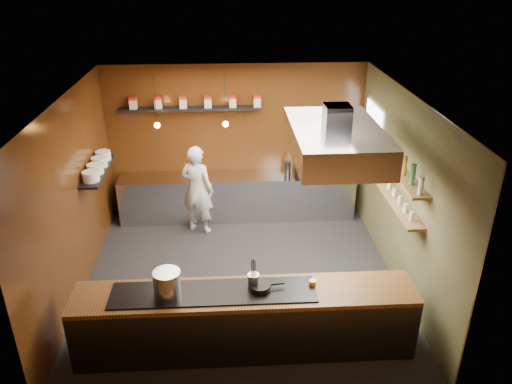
{
  "coord_description": "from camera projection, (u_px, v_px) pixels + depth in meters",
  "views": [
    {
      "loc": [
        -0.17,
        -6.78,
        4.79
      ],
      "look_at": [
        0.26,
        0.4,
        1.37
      ],
      "focal_mm": 35.0,
      "sensor_mm": 36.0,
      "label": 1
    }
  ],
  "objects": [
    {
      "name": "right_wall",
      "position": [
        403.0,
        192.0,
        7.67
      ],
      "size": [
        0.0,
        5.0,
        5.0
      ],
      "primitive_type": "plane",
      "rotation": [
        1.57,
        0.0,
        -1.57
      ],
      "color": "#4C4C2B",
      "rests_on": "ground"
    },
    {
      "name": "window_pane",
      "position": [
        372.0,
        132.0,
        9.03
      ],
      "size": [
        0.0,
        1.0,
        1.0
      ],
      "primitive_type": "plane",
      "rotation": [
        1.57,
        0.0,
        -1.57
      ],
      "color": "white",
      "rests_on": "right_wall"
    },
    {
      "name": "plate_shelf",
      "position": [
        98.0,
        171.0,
        8.29
      ],
      "size": [
        0.3,
        1.4,
        0.04
      ],
      "primitive_type": "cube",
      "color": "black",
      "rests_on": "left_wall"
    },
    {
      "name": "frying_pan",
      "position": [
        260.0,
        287.0,
        6.35
      ],
      "size": [
        0.46,
        0.29,
        0.07
      ],
      "color": "black",
      "rests_on": "pass_counter"
    },
    {
      "name": "pass_counter",
      "position": [
        245.0,
        320.0,
        6.54
      ],
      "size": [
        4.4,
        0.72,
        0.94
      ],
      "color": "#38383D",
      "rests_on": "floor"
    },
    {
      "name": "bottle_shelf_upper",
      "position": [
        390.0,
        160.0,
        7.76
      ],
      "size": [
        0.26,
        2.8,
        0.04
      ],
      "primitive_type": "cube",
      "color": "olive",
      "rests_on": "right_wall"
    },
    {
      "name": "bottle_shelf_lower",
      "position": [
        386.0,
        187.0,
        7.96
      ],
      "size": [
        0.26,
        2.8,
        0.04
      ],
      "primitive_type": "cube",
      "color": "olive",
      "rests_on": "right_wall"
    },
    {
      "name": "chef",
      "position": [
        197.0,
        190.0,
        9.25
      ],
      "size": [
        0.74,
        0.62,
        1.72
      ],
      "primitive_type": "imported",
      "rotation": [
        0.0,
        0.0,
        2.75
      ],
      "color": "white",
      "rests_on": "floor"
    },
    {
      "name": "stockpot_small",
      "position": [
        165.0,
        285.0,
        6.22
      ],
      "size": [
        0.32,
        0.32,
        0.27
      ],
      "primitive_type": "cylinder",
      "rotation": [
        0.0,
        0.0,
        -0.12
      ],
      "color": "#B0B2B7",
      "rests_on": "pass_counter"
    },
    {
      "name": "floor",
      "position": [
        242.0,
        278.0,
        8.18
      ],
      "size": [
        5.0,
        5.0,
        0.0
      ],
      "primitive_type": "plane",
      "color": "black",
      "rests_on": "ground"
    },
    {
      "name": "tin_shelf",
      "position": [
        188.0,
        109.0,
        9.32
      ],
      "size": [
        2.6,
        0.26,
        0.04
      ],
      "primitive_type": "cube",
      "color": "black",
      "rests_on": "back_wall"
    },
    {
      "name": "extractor_hood",
      "position": [
        335.0,
        140.0,
        6.82
      ],
      "size": [
        1.2,
        2.0,
        0.72
      ],
      "color": "#38383D",
      "rests_on": "ceiling"
    },
    {
      "name": "espresso_machine",
      "position": [
        308.0,
        166.0,
        9.69
      ],
      "size": [
        0.48,
        0.47,
        0.39
      ],
      "primitive_type": "cube",
      "rotation": [
        0.0,
        0.0,
        0.29
      ],
      "color": "black",
      "rests_on": "prep_counter"
    },
    {
      "name": "prep_counter",
      "position": [
        238.0,
        196.0,
        9.95
      ],
      "size": [
        4.6,
        0.65,
        0.9
      ],
      "primitive_type": "cube",
      "color": "silver",
      "rests_on": "floor"
    },
    {
      "name": "butter_jar",
      "position": [
        313.0,
        283.0,
        6.44
      ],
      "size": [
        0.1,
        0.1,
        0.08
      ],
      "primitive_type": "cylinder",
      "rotation": [
        0.0,
        0.0,
        -0.05
      ],
      "color": "yellow",
      "rests_on": "pass_counter"
    },
    {
      "name": "bottles",
      "position": [
        391.0,
        151.0,
        7.7
      ],
      "size": [
        0.06,
        2.66,
        0.24
      ],
      "color": "silver",
      "rests_on": "bottle_shelf_upper"
    },
    {
      "name": "utensil_crock",
      "position": [
        253.0,
        281.0,
        6.36
      ],
      "size": [
        0.18,
        0.18,
        0.19
      ],
      "primitive_type": "cylinder",
      "rotation": [
        0.0,
        0.0,
        0.21
      ],
      "color": "silver",
      "rests_on": "pass_counter"
    },
    {
      "name": "pendant_left",
      "position": [
        157.0,
        122.0,
        8.72
      ],
      "size": [
        0.1,
        0.1,
        0.95
      ],
      "color": "black",
      "rests_on": "ceiling"
    },
    {
      "name": "plate_stacks",
      "position": [
        97.0,
        165.0,
        8.25
      ],
      "size": [
        0.26,
        1.16,
        0.16
      ],
      "color": "white",
      "rests_on": "plate_shelf"
    },
    {
      "name": "stockpot_large",
      "position": [
        167.0,
        283.0,
        6.19
      ],
      "size": [
        0.45,
        0.45,
        0.33
      ],
      "primitive_type": "cylinder",
      "rotation": [
        0.0,
        0.0,
        -0.38
      ],
      "color": "silver",
      "rests_on": "pass_counter"
    },
    {
      "name": "back_wall",
      "position": [
        236.0,
        141.0,
        9.79
      ],
      "size": [
        5.0,
        0.0,
        5.0
      ],
      "primitive_type": "plane",
      "rotation": [
        1.57,
        0.0,
        0.0
      ],
      "color": "#40200B",
      "rests_on": "ground"
    },
    {
      "name": "ceiling",
      "position": [
        239.0,
        99.0,
        6.89
      ],
      "size": [
        5.0,
        5.0,
        0.0
      ],
      "primitive_type": "plane",
      "rotation": [
        3.14,
        0.0,
        0.0
      ],
      "color": "silver",
      "rests_on": "back_wall"
    },
    {
      "name": "wine_glasses",
      "position": [
        387.0,
        182.0,
        7.92
      ],
      "size": [
        0.07,
        2.37,
        0.13
      ],
      "color": "silver",
      "rests_on": "bottle_shelf_lower"
    },
    {
      "name": "pendant_right",
      "position": [
        226.0,
        121.0,
        8.78
      ],
      "size": [
        0.1,
        0.1,
        0.95
      ],
      "color": "black",
      "rests_on": "ceiling"
    },
    {
      "name": "left_wall",
      "position": [
        72.0,
        201.0,
        7.4
      ],
      "size": [
        0.0,
        5.0,
        5.0
      ],
      "primitive_type": "plane",
      "rotation": [
        1.57,
        0.0,
        1.57
      ],
      "color": "#40200B",
      "rests_on": "ground"
    },
    {
      "name": "storage_tins",
      "position": [
        196.0,
        102.0,
        9.27
      ],
      "size": [
        2.43,
        0.13,
        0.22
      ],
      "color": "beige",
      "rests_on": "tin_shelf"
    }
  ]
}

